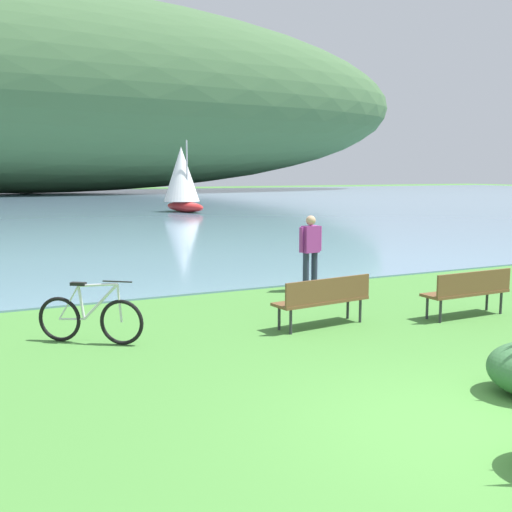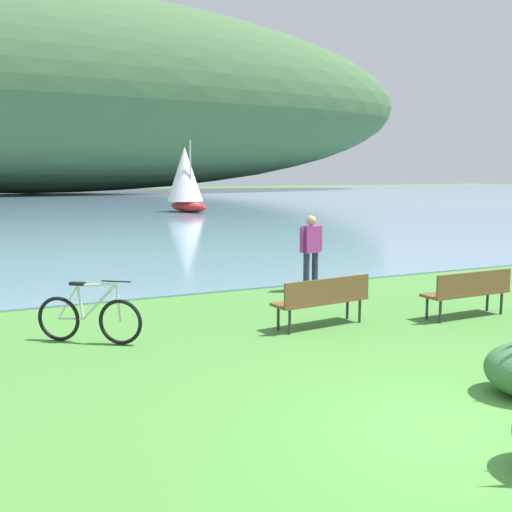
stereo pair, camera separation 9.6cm
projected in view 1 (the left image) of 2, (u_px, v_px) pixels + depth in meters
name	position (u px, v px, depth m)	size (l,w,h in m)	color
ground_plane	(478.00, 432.00, 6.45)	(200.00, 200.00, 0.00)	#478438
bay_water	(17.00, 205.00, 49.16)	(180.00, 80.00, 0.04)	#6B8EA8
distant_hillside	(21.00, 90.00, 74.20)	(106.77, 28.00, 24.53)	#42663D
park_bench_near_camera	(324.00, 298.00, 10.72)	(1.84, 0.67, 0.88)	brown
park_bench_further_along	(469.00, 290.00, 11.45)	(1.81, 0.52, 0.88)	brown
bicycle_leaning_near_bench	(90.00, 318.00, 9.73)	(1.44, 1.13, 1.01)	black
person_at_shoreline	(310.00, 248.00, 13.91)	(0.61, 0.26, 1.71)	#282D47
sailboat_nearest_to_shore	(182.00, 178.00, 40.80)	(2.82, 4.12, 4.66)	#B22323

